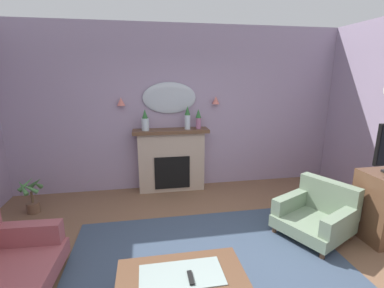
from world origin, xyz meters
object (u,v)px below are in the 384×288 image
(armchair_in_corner, at_px, (317,213))
(wall_sconce_left, at_px, (121,102))
(potted_plant_small_fern, at_px, (32,196))
(coffee_table, at_px, (182,281))
(mantel_vase_left, at_px, (145,121))
(wall_sconce_right, at_px, (216,100))
(mantel_vase_centre, at_px, (187,118))
(tv_remote, at_px, (191,278))
(wall_mirror, at_px, (169,98))
(fireplace, at_px, (171,161))
(mantel_vase_right, at_px, (198,119))

(armchair_in_corner, bearing_deg, wall_sconce_left, 143.76)
(potted_plant_small_fern, bearing_deg, coffee_table, -48.56)
(mantel_vase_left, xyz_separation_m, wall_sconce_right, (1.30, 0.12, 0.34))
(mantel_vase_centre, xyz_separation_m, wall_sconce_left, (-1.15, 0.12, 0.29))
(coffee_table, height_order, armchair_in_corner, armchair_in_corner)
(mantel_vase_left, height_order, wall_sconce_right, wall_sconce_right)
(mantel_vase_left, bearing_deg, coffee_table, -84.90)
(mantel_vase_left, xyz_separation_m, wall_sconce_left, (-0.40, 0.12, 0.34))
(wall_sconce_left, relative_size, armchair_in_corner, 0.13)
(tv_remote, bearing_deg, potted_plant_small_fern, 131.64)
(mantel_vase_centre, distance_m, potted_plant_small_fern, 2.81)
(wall_mirror, height_order, coffee_table, wall_mirror)
(wall_mirror, bearing_deg, coffee_table, -93.83)
(wall_sconce_left, xyz_separation_m, armchair_in_corner, (2.63, -1.93, -1.35))
(fireplace, bearing_deg, wall_mirror, 90.00)
(tv_remote, bearing_deg, mantel_vase_centre, 81.47)
(mantel_vase_right, bearing_deg, coffee_table, -103.98)
(mantel_vase_left, relative_size, wall_sconce_right, 2.68)
(wall_mirror, xyz_separation_m, tv_remote, (-0.13, -3.04, -1.26))
(wall_mirror, xyz_separation_m, wall_sconce_right, (0.85, -0.05, -0.05))
(wall_sconce_left, bearing_deg, mantel_vase_centre, -5.96)
(mantel_vase_left, distance_m, mantel_vase_centre, 0.75)
(armchair_in_corner, bearing_deg, mantel_vase_left, 140.97)
(mantel_vase_left, height_order, armchair_in_corner, mantel_vase_left)
(mantel_vase_centre, bearing_deg, potted_plant_small_fern, -168.83)
(wall_mirror, relative_size, tv_remote, 6.00)
(tv_remote, height_order, potted_plant_small_fern, potted_plant_small_fern)
(mantel_vase_centre, relative_size, wall_mirror, 0.43)
(mantel_vase_right, xyz_separation_m, tv_remote, (-0.63, -2.87, -0.89))
(mantel_vase_centre, bearing_deg, tv_remote, -98.53)
(wall_mirror, distance_m, armchair_in_corner, 3.01)
(wall_sconce_left, height_order, potted_plant_small_fern, wall_sconce_left)
(wall_mirror, xyz_separation_m, wall_sconce_left, (-0.85, -0.05, -0.05))
(mantel_vase_centre, xyz_separation_m, armchair_in_corner, (1.48, -1.81, -1.06))
(coffee_table, xyz_separation_m, potted_plant_small_fern, (-2.04, 2.31, -0.10))
(potted_plant_small_fern, bearing_deg, wall_sconce_left, 24.12)
(wall_sconce_right, xyz_separation_m, armchair_in_corner, (0.93, -1.93, -1.35))
(coffee_table, xyz_separation_m, tv_remote, (0.07, -0.06, 0.07))
(tv_remote, xyz_separation_m, armchair_in_corner, (1.91, 1.07, -0.15))
(fireplace, relative_size, wall_mirror, 1.42)
(coffee_table, bearing_deg, tv_remote, -41.69)
(wall_sconce_left, bearing_deg, wall_mirror, 3.37)
(mantel_vase_right, bearing_deg, potted_plant_small_fern, -169.62)
(mantel_vase_left, height_order, wall_mirror, wall_mirror)
(mantel_vase_left, height_order, mantel_vase_centre, mantel_vase_centre)
(wall_sconce_left, bearing_deg, wall_sconce_right, 0.00)
(coffee_table, bearing_deg, mantel_vase_left, 95.10)
(mantel_vase_right, relative_size, potted_plant_small_fern, 0.63)
(mantel_vase_right, xyz_separation_m, coffee_table, (-0.70, -2.81, -0.96))
(wall_sconce_left, distance_m, armchair_in_corner, 3.53)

